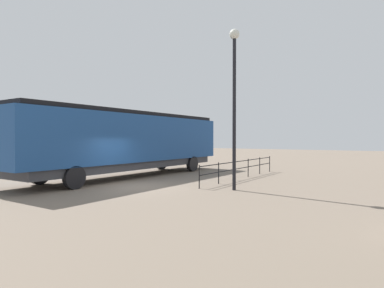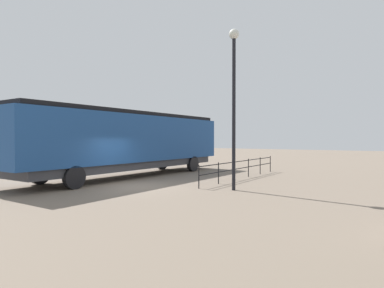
{
  "view_description": "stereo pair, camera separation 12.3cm",
  "coord_description": "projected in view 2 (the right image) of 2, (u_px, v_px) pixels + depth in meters",
  "views": [
    {
      "loc": [
        11.04,
        -11.62,
        2.34
      ],
      "look_at": [
        1.16,
        3.31,
        2.06
      ],
      "focal_mm": 30.27,
      "sensor_mm": 36.0,
      "label": 1
    },
    {
      "loc": [
        11.14,
        -11.56,
        2.34
      ],
      "look_at": [
        1.16,
        3.31,
        2.06
      ],
      "focal_mm": 30.27,
      "sensor_mm": 36.0,
      "label": 2
    }
  ],
  "objects": [
    {
      "name": "ground_plane",
      "position": [
        135.0,
        187.0,
        15.84
      ],
      "size": [
        120.0,
        120.0,
        0.0
      ],
      "primitive_type": "plane",
      "color": "#756656"
    },
    {
      "name": "platform_fence",
      "position": [
        242.0,
        166.0,
        19.13
      ],
      "size": [
        0.05,
        9.5,
        1.12
      ],
      "color": "black",
      "rests_on": "ground_plane"
    },
    {
      "name": "locomotive",
      "position": [
        134.0,
        140.0,
        20.37
      ],
      "size": [
        3.16,
        15.57,
        3.99
      ],
      "color": "navy",
      "rests_on": "ground_plane"
    },
    {
      "name": "lamp_post",
      "position": [
        234.0,
        86.0,
        14.69
      ],
      "size": [
        0.46,
        0.46,
        7.33
      ],
      "color": "black",
      "rests_on": "ground_plane"
    }
  ]
}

